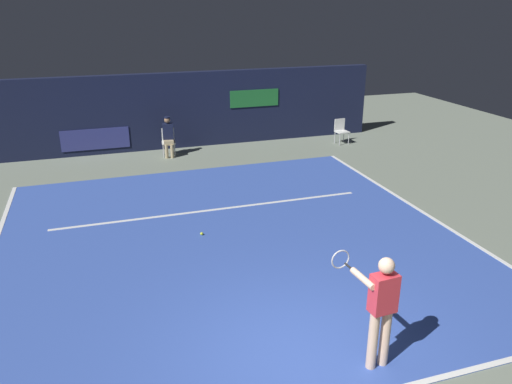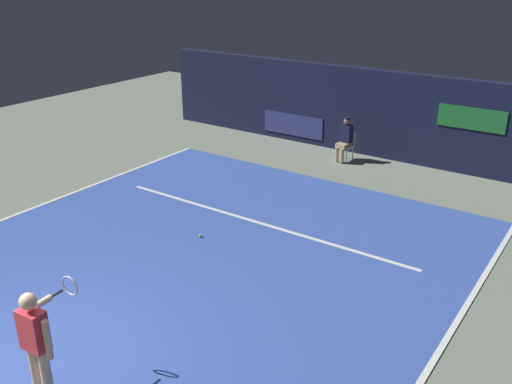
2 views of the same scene
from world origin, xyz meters
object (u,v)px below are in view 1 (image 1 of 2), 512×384
tennis_player (381,306)px  tennis_ball (202,234)px  courtside_chair_near (341,130)px  line_judge_on_chair (168,136)px

tennis_player → tennis_ball: tennis_player is taller
courtside_chair_near → line_judge_on_chair: bearing=177.0°
line_judge_on_chair → tennis_ball: 6.36m
line_judge_on_chair → tennis_ball: size_ratio=19.41×
courtside_chair_near → tennis_ball: 8.82m
tennis_ball → tennis_player: bearing=-73.5°
tennis_player → courtside_chair_near: tennis_player is taller
tennis_player → line_judge_on_chair: size_ratio=1.31×
tennis_player → line_judge_on_chair: tennis_player is taller
courtside_chair_near → tennis_ball: courtside_chair_near is taller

